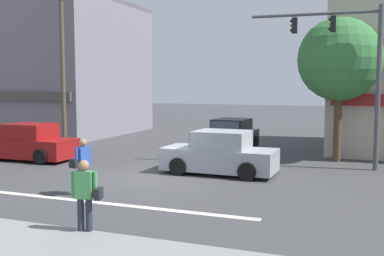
{
  "coord_description": "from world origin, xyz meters",
  "views": [
    {
      "loc": [
        6.67,
        -13.9,
        3.21
      ],
      "look_at": [
        0.65,
        2.0,
        1.6
      ],
      "focal_mm": 42.0,
      "sensor_mm": 36.0,
      "label": 1
    }
  ],
  "objects_px": {
    "pedestrian_foreground_with_bag": "(85,194)",
    "sedan_parked_curbside": "(29,144)",
    "traffic_light_mast": "(352,60)",
    "sedan_approaching_near": "(220,154)",
    "pedestrian_mid_crossing": "(83,163)",
    "street_tree": "(339,60)",
    "sedan_crossing_rightbound": "(231,137)",
    "utility_pole_near_left": "(63,61)"
  },
  "relations": [
    {
      "from": "sedan_parked_curbside",
      "to": "pedestrian_foreground_with_bag",
      "type": "relative_size",
      "value": 2.47
    },
    {
      "from": "traffic_light_mast",
      "to": "pedestrian_foreground_with_bag",
      "type": "bearing_deg",
      "value": -115.43
    },
    {
      "from": "sedan_approaching_near",
      "to": "pedestrian_mid_crossing",
      "type": "xyz_separation_m",
      "value": [
        -2.78,
        -4.52,
        0.24
      ]
    },
    {
      "from": "sedan_crossing_rightbound",
      "to": "pedestrian_foreground_with_bag",
      "type": "xyz_separation_m",
      "value": [
        0.6,
        -13.3,
        0.24
      ]
    },
    {
      "from": "sedan_approaching_near",
      "to": "sedan_parked_curbside",
      "type": "distance_m",
      "value": 8.63
    },
    {
      "from": "traffic_light_mast",
      "to": "sedan_approaching_near",
      "type": "height_order",
      "value": "traffic_light_mast"
    },
    {
      "from": "pedestrian_foreground_with_bag",
      "to": "pedestrian_mid_crossing",
      "type": "relative_size",
      "value": 1.0
    },
    {
      "from": "sedan_parked_curbside",
      "to": "street_tree",
      "type": "bearing_deg",
      "value": 19.02
    },
    {
      "from": "traffic_light_mast",
      "to": "sedan_parked_curbside",
      "type": "relative_size",
      "value": 1.5
    },
    {
      "from": "sedan_approaching_near",
      "to": "sedan_crossing_rightbound",
      "type": "height_order",
      "value": "same"
    },
    {
      "from": "utility_pole_near_left",
      "to": "pedestrian_mid_crossing",
      "type": "height_order",
      "value": "utility_pole_near_left"
    },
    {
      "from": "street_tree",
      "to": "pedestrian_mid_crossing",
      "type": "distance_m",
      "value": 11.54
    },
    {
      "from": "sedan_crossing_rightbound",
      "to": "utility_pole_near_left",
      "type": "bearing_deg",
      "value": -169.05
    },
    {
      "from": "street_tree",
      "to": "sedan_crossing_rightbound",
      "type": "bearing_deg",
      "value": 165.21
    },
    {
      "from": "traffic_light_mast",
      "to": "pedestrian_mid_crossing",
      "type": "xyz_separation_m",
      "value": [
        -7.14,
        -7.24,
        -3.22
      ]
    },
    {
      "from": "pedestrian_foreground_with_bag",
      "to": "utility_pole_near_left",
      "type": "bearing_deg",
      "value": 128.2
    },
    {
      "from": "sedan_approaching_near",
      "to": "pedestrian_foreground_with_bag",
      "type": "height_order",
      "value": "pedestrian_foreground_with_bag"
    },
    {
      "from": "pedestrian_foreground_with_bag",
      "to": "sedan_parked_curbside",
      "type": "bearing_deg",
      "value": 136.41
    },
    {
      "from": "pedestrian_foreground_with_bag",
      "to": "sedan_approaching_near",
      "type": "bearing_deg",
      "value": 85.72
    },
    {
      "from": "sedan_approaching_near",
      "to": "pedestrian_foreground_with_bag",
      "type": "bearing_deg",
      "value": -94.28
    },
    {
      "from": "sedan_approaching_near",
      "to": "pedestrian_mid_crossing",
      "type": "relative_size",
      "value": 2.48
    },
    {
      "from": "sedan_crossing_rightbound",
      "to": "traffic_light_mast",
      "type": "bearing_deg",
      "value": -27.9
    },
    {
      "from": "sedan_approaching_near",
      "to": "pedestrian_mid_crossing",
      "type": "bearing_deg",
      "value": -121.6
    },
    {
      "from": "street_tree",
      "to": "sedan_crossing_rightbound",
      "type": "height_order",
      "value": "street_tree"
    },
    {
      "from": "street_tree",
      "to": "pedestrian_mid_crossing",
      "type": "height_order",
      "value": "street_tree"
    },
    {
      "from": "sedan_crossing_rightbound",
      "to": "pedestrian_foreground_with_bag",
      "type": "height_order",
      "value": "pedestrian_foreground_with_bag"
    },
    {
      "from": "street_tree",
      "to": "pedestrian_foreground_with_bag",
      "type": "distance_m",
      "value": 13.19
    },
    {
      "from": "sedan_parked_curbside",
      "to": "pedestrian_mid_crossing",
      "type": "height_order",
      "value": "pedestrian_mid_crossing"
    },
    {
      "from": "street_tree",
      "to": "pedestrian_foreground_with_bag",
      "type": "height_order",
      "value": "street_tree"
    },
    {
      "from": "sedan_parked_curbside",
      "to": "pedestrian_mid_crossing",
      "type": "relative_size",
      "value": 2.47
    },
    {
      "from": "utility_pole_near_left",
      "to": "pedestrian_foreground_with_bag",
      "type": "relative_size",
      "value": 5.18
    },
    {
      "from": "traffic_light_mast",
      "to": "sedan_approaching_near",
      "type": "xyz_separation_m",
      "value": [
        -4.36,
        -2.72,
        -3.46
      ]
    },
    {
      "from": "street_tree",
      "to": "traffic_light_mast",
      "type": "bearing_deg",
      "value": -72.31
    },
    {
      "from": "utility_pole_near_left",
      "to": "sedan_crossing_rightbound",
      "type": "bearing_deg",
      "value": 10.95
    },
    {
      "from": "pedestrian_mid_crossing",
      "to": "street_tree",
      "type": "bearing_deg",
      "value": 53.16
    },
    {
      "from": "street_tree",
      "to": "pedestrian_foreground_with_bag",
      "type": "bearing_deg",
      "value": -110.26
    },
    {
      "from": "sedan_crossing_rightbound",
      "to": "pedestrian_mid_crossing",
      "type": "height_order",
      "value": "pedestrian_mid_crossing"
    },
    {
      "from": "street_tree",
      "to": "sedan_parked_curbside",
      "type": "distance_m",
      "value": 13.67
    },
    {
      "from": "street_tree",
      "to": "utility_pole_near_left",
      "type": "relative_size",
      "value": 0.7
    },
    {
      "from": "sedan_parked_curbside",
      "to": "pedestrian_mid_crossing",
      "type": "bearing_deg",
      "value": -37.83
    },
    {
      "from": "traffic_light_mast",
      "to": "sedan_parked_curbside",
      "type": "bearing_deg",
      "value": -168.26
    },
    {
      "from": "utility_pole_near_left",
      "to": "pedestrian_mid_crossing",
      "type": "distance_m",
      "value": 11.54
    }
  ]
}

